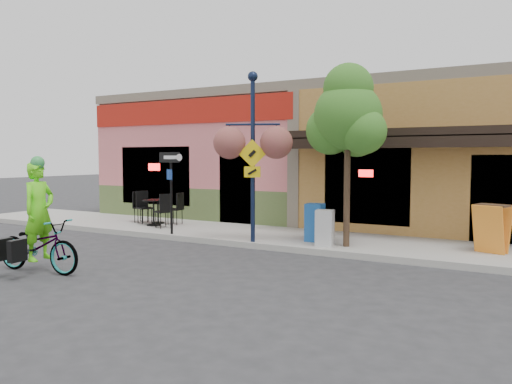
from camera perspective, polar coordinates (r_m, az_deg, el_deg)
ground at (r=11.50m, az=1.57°, el=-7.24°), size 90.00×90.00×0.00m
sidewalk at (r=13.26m, az=5.61°, el=-5.42°), size 24.00×3.00×0.15m
curb at (r=11.97m, az=2.80°, el=-6.43°), size 24.00×0.12×0.15m
building at (r=18.25m, az=12.62°, el=3.93°), size 18.20×8.20×4.50m
bicycle at (r=10.62m, az=-23.62°, el=-5.65°), size 2.05×0.90×1.04m
cyclist_rider at (r=10.52m, az=-23.52°, el=-3.37°), size 0.53×0.74×1.90m
lamp_post at (r=12.24m, az=-0.37°, el=3.99°), size 1.44×1.01×4.18m
one_way_sign at (r=13.71m, az=-9.65°, el=-0.15°), size 0.87×0.38×2.23m
cafe_set_left at (r=15.56m, az=-11.63°, el=-1.88°), size 1.93×1.49×1.03m
cafe_set_right at (r=16.05m, az=-11.14°, el=-1.75°), size 1.76×1.01×1.01m
newspaper_box_blue at (r=12.50m, az=6.74°, el=-3.47°), size 0.44×0.39×0.94m
newspaper_box_grey at (r=11.87m, az=7.87°, el=-4.09°), size 0.45×0.42×0.85m
street_tree at (r=11.78m, az=10.40°, el=4.22°), size 1.69×1.69×4.30m
sandwich_board at (r=11.90m, az=25.00°, el=-3.88°), size 0.76×0.65×1.07m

